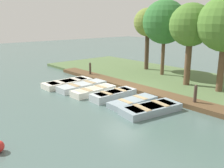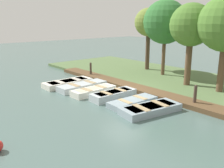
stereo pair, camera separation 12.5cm
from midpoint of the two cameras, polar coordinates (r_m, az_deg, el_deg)
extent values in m
plane|color=#4C6660|center=(15.16, 2.57, -2.33)|extent=(80.00, 80.00, 0.00)
cube|color=#567042|center=(18.82, 13.69, 0.93)|extent=(8.00, 24.00, 0.21)
cube|color=brown|center=(15.94, 5.69, -1.07)|extent=(1.18, 16.48, 0.25)
cube|color=silver|center=(17.30, -10.33, 0.19)|extent=(3.39, 1.23, 0.37)
cube|color=beige|center=(17.26, -10.36, 0.73)|extent=(2.78, 0.96, 0.03)
cube|color=beige|center=(16.94, -12.21, 0.48)|extent=(0.35, 1.10, 0.03)
cube|color=beige|center=(17.59, -8.58, 1.15)|extent=(0.35, 1.10, 0.03)
cube|color=#B2BCC1|center=(16.32, -7.06, -0.53)|extent=(3.31, 1.16, 0.37)
cube|color=beige|center=(16.28, -7.08, 0.05)|extent=(2.71, 0.91, 0.03)
cube|color=tan|center=(15.93, -8.92, -0.22)|extent=(0.35, 1.02, 0.03)
cube|color=tan|center=(16.62, -5.32, 0.50)|extent=(0.35, 1.02, 0.03)
cube|color=silver|center=(15.16, -4.46, -1.62)|extent=(2.85, 1.01, 0.37)
cube|color=beige|center=(15.12, -4.47, -0.99)|extent=(2.34, 0.79, 0.03)
cube|color=tan|center=(14.80, -6.12, -1.25)|extent=(0.30, 0.88, 0.03)
cube|color=tan|center=(15.43, -2.89, -0.54)|extent=(0.30, 0.88, 0.03)
cube|color=#B2BCC1|center=(14.26, 0.09, -2.51)|extent=(2.79, 1.02, 0.42)
cube|color=beige|center=(14.21, 0.09, -1.77)|extent=(2.29, 0.80, 0.03)
cube|color=tan|center=(13.88, -1.58, -2.04)|extent=(0.30, 0.89, 0.03)
cube|color=tan|center=(14.53, 1.69, -1.29)|extent=(0.30, 0.89, 0.03)
cube|color=#8C9EA8|center=(13.28, 4.54, -4.13)|extent=(2.86, 1.10, 0.30)
cube|color=teal|center=(13.23, 4.55, -3.56)|extent=(2.34, 0.87, 0.02)
cube|color=tan|center=(12.88, 2.81, -3.92)|extent=(0.32, 0.93, 0.03)
cube|color=tan|center=(13.58, 6.20, -3.01)|extent=(0.32, 0.93, 0.03)
cube|color=#8C9EA8|center=(12.30, 8.61, -5.65)|extent=(3.21, 1.70, 0.35)
cube|color=teal|center=(12.25, 8.64, -4.94)|extent=(2.62, 1.34, 0.03)
cube|color=tan|center=(11.89, 6.49, -5.33)|extent=(0.48, 1.16, 0.03)
cube|color=tan|center=(12.60, 10.66, -4.34)|extent=(0.48, 1.16, 0.03)
cylinder|color=#47382D|center=(19.57, -5.19, 3.08)|extent=(0.16, 0.16, 1.08)
sphere|color=#47382D|center=(19.47, -5.23, 4.72)|extent=(0.15, 0.15, 0.15)
cylinder|color=#47382D|center=(13.50, 18.20, -2.79)|extent=(0.16, 0.16, 1.08)
sphere|color=#47382D|center=(13.35, 18.39, -0.47)|extent=(0.15, 0.15, 0.15)
cylinder|color=#4C3828|center=(21.75, 7.80, 7.44)|extent=(0.35, 0.35, 3.55)
sphere|color=olive|center=(21.59, 8.03, 13.83)|extent=(2.35, 2.35, 2.35)
cylinder|color=brown|center=(19.73, 11.37, 6.27)|extent=(0.27, 0.27, 3.33)
sphere|color=#337033|center=(19.55, 11.75, 13.72)|extent=(3.27, 3.27, 3.27)
cylinder|color=brown|center=(16.95, 16.74, 4.66)|extent=(0.40, 0.40, 3.34)
sphere|color=#4C7A2D|center=(16.74, 17.34, 12.80)|extent=(2.69, 2.69, 2.69)
cylinder|color=brown|center=(16.00, 23.47, 3.44)|extent=(0.38, 0.38, 3.29)
camera|label=1|loc=(0.06, -90.24, -0.06)|focal=40.00mm
camera|label=2|loc=(0.06, 89.76, 0.06)|focal=40.00mm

